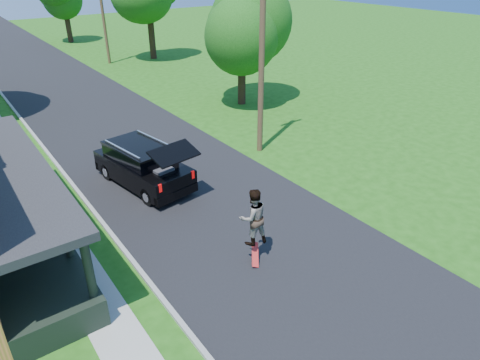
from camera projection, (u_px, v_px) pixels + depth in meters
ground at (290, 267)px, 13.86m from camera, size 140.00×140.00×0.00m
street at (88, 108)px, 28.22m from camera, size 8.00×120.00×0.02m
curb at (22, 120)px, 26.13m from camera, size 0.15×120.00×0.12m
black_suv at (143, 165)px, 18.42m from camera, size 2.78×5.50×2.45m
skateboarder at (253, 217)px, 13.47m from camera, size 1.05×0.87×1.94m
skateboard at (255, 255)px, 13.94m from camera, size 0.61×0.68×0.57m
tree_right_near at (241, 23)px, 26.71m from camera, size 5.40×5.23×7.99m
utility_pole_near at (262, 41)px, 19.61m from camera, size 1.74×0.29×10.65m
utility_pole_far at (102, 10)px, 37.77m from camera, size 1.61×0.39×8.96m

